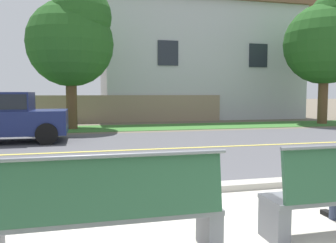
% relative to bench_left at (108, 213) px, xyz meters
% --- Properties ---
extents(ground_plane, '(140.00, 140.00, 0.00)m').
position_rel_bench_left_xyz_m(ground_plane, '(1.31, 7.62, -0.47)').
color(ground_plane, '#665B4C').
extents(curb_edge, '(44.00, 0.30, 0.11)m').
position_rel_bench_left_xyz_m(curb_edge, '(1.31, 1.97, -0.41)').
color(curb_edge, '#ADA89E').
rests_on(curb_edge, ground_plane).
extents(street_asphalt, '(52.00, 8.00, 0.01)m').
position_rel_bench_left_xyz_m(street_asphalt, '(1.31, 6.12, -0.46)').
color(street_asphalt, '#515156').
rests_on(street_asphalt, ground_plane).
extents(road_centre_line, '(48.00, 0.14, 0.01)m').
position_rel_bench_left_xyz_m(road_centre_line, '(1.31, 6.12, -0.46)').
color(road_centre_line, '#E0CC4C').
rests_on(road_centre_line, ground_plane).
extents(far_verge_grass, '(48.00, 2.80, 0.02)m').
position_rel_bench_left_xyz_m(far_verge_grass, '(1.31, 12.11, -0.46)').
color(far_verge_grass, '#38702D').
rests_on(far_verge_grass, ground_plane).
extents(bench_left, '(2.07, 0.48, 1.01)m').
position_rel_bench_left_xyz_m(bench_left, '(0.00, 0.00, 0.00)').
color(bench_left, slate).
rests_on(bench_left, ground_plane).
extents(shade_tree_far_left, '(3.56, 3.56, 5.87)m').
position_rel_bench_left_xyz_m(shade_tree_far_left, '(-0.52, 12.14, 3.35)').
color(shade_tree_far_left, brown).
rests_on(shade_tree_far_left, ground_plane).
extents(shade_tree_left, '(3.89, 3.89, 6.42)m').
position_rel_bench_left_xyz_m(shade_tree_left, '(11.43, 11.89, 3.71)').
color(shade_tree_left, brown).
rests_on(shade_tree_left, ground_plane).
extents(garden_wall, '(13.00, 0.36, 1.40)m').
position_rel_bench_left_xyz_m(garden_wall, '(0.59, 15.10, 0.23)').
color(garden_wall, gray).
rests_on(garden_wall, ground_plane).
extents(house_across_street, '(12.48, 6.91, 7.15)m').
position_rel_bench_left_xyz_m(house_across_street, '(6.82, 18.30, 3.16)').
color(house_across_street, '#B7BCC1').
rests_on(house_across_street, ground_plane).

